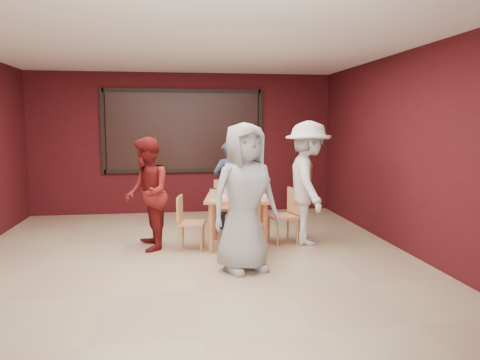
{
  "coord_description": "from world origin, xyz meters",
  "views": [
    {
      "loc": [
        -0.23,
        -5.98,
        1.79
      ],
      "look_at": [
        0.74,
        0.68,
        0.98
      ],
      "focal_mm": 35.0,
      "sensor_mm": 36.0,
      "label": 1
    }
  ],
  "objects": [
    {
      "name": "diner_right",
      "position": [
        1.77,
        0.71,
        0.92
      ],
      "size": [
        0.79,
        1.25,
        1.84
      ],
      "primitive_type": "imported",
      "rotation": [
        0.0,
        0.0,
        1.48
      ],
      "color": "silver",
      "rests_on": "floor"
    },
    {
      "name": "chair_front",
      "position": [
        0.7,
        -0.05,
        0.49
      ],
      "size": [
        0.51,
        0.51,
        0.87
      ],
      "color": "#CB854F",
      "rests_on": "floor"
    },
    {
      "name": "floor",
      "position": [
        0.0,
        0.0,
        0.0
      ],
      "size": [
        7.0,
        7.0,
        0.0
      ],
      "primitive_type": "plane",
      "color": "tan",
      "rests_on": "ground"
    },
    {
      "name": "diner_left",
      "position": [
        -0.6,
        0.71,
        0.81
      ],
      "size": [
        0.71,
        0.86,
        1.61
      ],
      "primitive_type": "imported",
      "rotation": [
        0.0,
        0.0,
        -1.44
      ],
      "color": "maroon",
      "rests_on": "floor"
    },
    {
      "name": "chair_back",
      "position": [
        0.64,
        1.54,
        0.49
      ],
      "size": [
        0.45,
        0.45,
        0.87
      ],
      "color": "#CB854F",
      "rests_on": "floor"
    },
    {
      "name": "dining_table",
      "position": [
        0.71,
        0.68,
        0.65
      ],
      "size": [
        1.07,
        1.07,
        0.89
      ],
      "color": "#C87C52",
      "rests_on": "floor"
    },
    {
      "name": "chair_right",
      "position": [
        1.47,
        0.77,
        0.47
      ],
      "size": [
        0.48,
        0.48,
        0.83
      ],
      "color": "#CB854F",
      "rests_on": "floor"
    },
    {
      "name": "diner_back",
      "position": [
        0.71,
        1.89,
        0.75
      ],
      "size": [
        0.64,
        0.53,
        1.5
      ],
      "primitive_type": "imported",
      "rotation": [
        0.0,
        0.0,
        3.5
      ],
      "color": "#2F3955",
      "rests_on": "floor"
    },
    {
      "name": "window_blinds",
      "position": [
        0.0,
        3.45,
        1.65
      ],
      "size": [
        3.0,
        0.02,
        1.5
      ],
      "primitive_type": "cube",
      "color": "black"
    },
    {
      "name": "diner_front",
      "position": [
        0.63,
        -0.46,
        0.91
      ],
      "size": [
        1.03,
        0.84,
        1.81
      ],
      "primitive_type": "imported",
      "rotation": [
        0.0,
        0.0,
        0.35
      ],
      "color": "#969696",
      "rests_on": "floor"
    },
    {
      "name": "chair_left",
      "position": [
        -0.04,
        0.62,
        0.44
      ],
      "size": [
        0.44,
        0.44,
        0.77
      ],
      "color": "#CB854F",
      "rests_on": "floor"
    }
  ]
}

